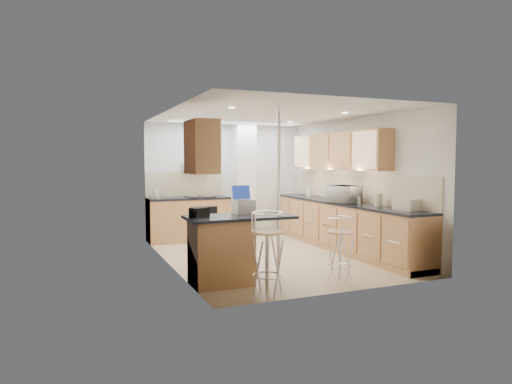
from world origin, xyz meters
name	(u,v)px	position (x,y,z in m)	size (l,w,h in m)	color
ground	(270,256)	(0.00, 0.00, 0.00)	(4.80, 4.80, 0.00)	tan
room_shell	(278,169)	(0.32, 0.38, 1.54)	(3.64, 4.84, 2.51)	silver
right_counter	(342,226)	(1.50, 0.00, 0.46)	(0.63, 4.40, 0.92)	#B18246
back_counter	(189,219)	(-0.95, 2.10, 0.46)	(1.70, 0.63, 0.92)	#B18246
peninsula	(240,249)	(-1.12, -1.45, 0.48)	(1.47, 0.72, 0.94)	#B18246
microwave	(345,194)	(1.38, -0.26, 1.08)	(0.58, 0.39, 0.32)	silver
laptop	(244,207)	(-0.99, -1.24, 1.04)	(0.29, 0.22, 0.20)	#92949A
bag	(199,212)	(-1.68, -1.37, 1.00)	(0.23, 0.17, 0.13)	black
bar_stool_near	(267,253)	(-0.99, -2.10, 0.53)	(0.43, 0.43, 1.06)	tan
bar_stool_end	(340,248)	(0.23, -1.88, 0.46)	(0.37, 0.37, 0.92)	tan
jar_a	(309,192)	(1.52, 1.31, 1.01)	(0.12, 0.12, 0.17)	beige
jar_b	(333,196)	(1.53, 0.40, 1.00)	(0.11, 0.11, 0.15)	beige
jar_c	(378,200)	(1.59, -0.96, 1.03)	(0.14, 0.14, 0.22)	beige
jar_d	(358,200)	(1.50, -0.49, 0.98)	(0.10, 0.10, 0.13)	silver
bread_bin	(406,205)	(1.59, -1.65, 1.01)	(0.27, 0.34, 0.18)	beige
kettle	(158,193)	(-1.60, 2.02, 1.03)	(0.16, 0.16, 0.22)	silver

